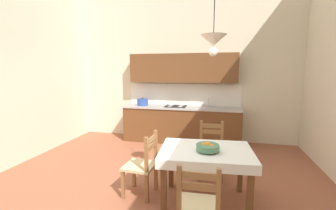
{
  "coord_description": "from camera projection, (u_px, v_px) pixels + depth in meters",
  "views": [
    {
      "loc": [
        0.97,
        -2.83,
        1.8
      ],
      "look_at": [
        -0.01,
        1.32,
        1.15
      ],
      "focal_mm": 24.4,
      "sensor_mm": 36.0,
      "label": 1
    }
  ],
  "objects": [
    {
      "name": "pendant_lamp",
      "position": [
        213.0,
        41.0,
        2.82
      ],
      "size": [
        0.32,
        0.32,
        0.8
      ],
      "color": "black"
    },
    {
      "name": "dining_chair_camera_side",
      "position": [
        199.0,
        208.0,
        2.28
      ],
      "size": [
        0.44,
        0.44,
        0.93
      ],
      "color": "#D1BC89",
      "rests_on": "ground_plane"
    },
    {
      "name": "wall_back",
      "position": [
        184.0,
        59.0,
        5.85
      ],
      "size": [
        6.2,
        0.12,
        4.17
      ],
      "primitive_type": "cube",
      "color": "beige",
      "rests_on": "ground_plane"
    },
    {
      "name": "dining_chair_tv_side",
      "position": [
        142.0,
        166.0,
        3.28
      ],
      "size": [
        0.45,
        0.45,
        0.93
      ],
      "color": "#D1BC89",
      "rests_on": "ground_plane"
    },
    {
      "name": "ground_plane",
      "position": [
        147.0,
        202.0,
        3.22
      ],
      "size": [
        6.2,
        6.62,
        0.1
      ],
      "primitive_type": "cube",
      "color": "#99563D"
    },
    {
      "name": "dining_table",
      "position": [
        206.0,
        160.0,
        3.06
      ],
      "size": [
        1.29,
        0.99,
        0.75
      ],
      "color": "brown",
      "rests_on": "ground_plane"
    },
    {
      "name": "dining_chair_kitchen_side",
      "position": [
        211.0,
        151.0,
        3.88
      ],
      "size": [
        0.43,
        0.43,
        0.93
      ],
      "color": "#D1BC89",
      "rests_on": "ground_plane"
    },
    {
      "name": "fruit_bowl",
      "position": [
        208.0,
        147.0,
        2.95
      ],
      "size": [
        0.3,
        0.3,
        0.12
      ],
      "color": "#4C7F5B",
      "rests_on": "dining_table"
    },
    {
      "name": "kitchen_cabinetry",
      "position": [
        181.0,
        108.0,
        5.72
      ],
      "size": [
        2.92,
        0.63,
        2.2
      ],
      "color": "brown",
      "rests_on": "ground_plane"
    }
  ]
}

